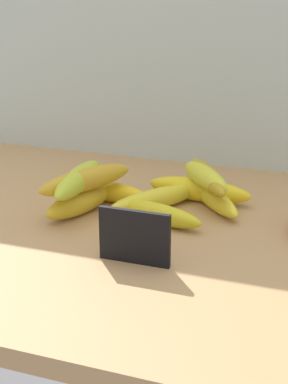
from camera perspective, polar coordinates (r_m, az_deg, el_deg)
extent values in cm
cube|color=tan|center=(104.46, -2.17, -3.83)|extent=(110.00, 76.00, 3.00)
cube|color=silver|center=(132.63, 4.14, 16.28)|extent=(130.00, 2.00, 70.00)
cube|color=black|center=(88.95, -0.91, -4.26)|extent=(11.00, 0.80, 8.40)
cube|color=#906644|center=(91.30, -0.72, -6.29)|extent=(9.90, 1.20, 0.60)
ellipsoid|color=yellow|center=(111.65, 6.46, -0.47)|extent=(15.03, 17.56, 3.65)
ellipsoid|color=yellow|center=(103.59, 1.21, -2.03)|extent=(17.81, 7.65, 3.63)
ellipsoid|color=yellow|center=(109.65, 1.05, -0.68)|extent=(14.77, 18.26, 3.82)
ellipsoid|color=yellow|center=(113.52, -3.32, 0.03)|extent=(16.51, 5.26, 3.82)
ellipsoid|color=yellow|center=(114.03, 5.23, 0.21)|extent=(20.26, 5.80, 4.34)
ellipsoid|color=gold|center=(108.00, -6.17, -1.02)|extent=(9.16, 15.79, 4.25)
ellipsoid|color=yellow|center=(110.43, 5.81, 1.41)|extent=(13.04, 14.35, 3.95)
ellipsoid|color=#BBCB2E|center=(107.18, -6.21, 1.18)|extent=(5.46, 19.45, 4.09)
ellipsoid|color=gold|center=(107.06, -5.51, 1.18)|extent=(12.95, 18.90, 4.06)
ellipsoid|color=gold|center=(111.43, 6.02, 1.46)|extent=(12.92, 18.89, 3.53)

